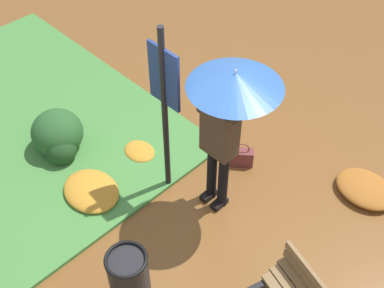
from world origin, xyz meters
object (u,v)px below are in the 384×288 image
Objects in this scene: person_with_umbrella at (228,107)px; handbag at (242,157)px; trash_bin at (130,281)px; info_sign_post at (165,96)px.

handbag is (-0.26, 0.66, -1.42)m from person_with_umbrella.
person_with_umbrella is 2.45× the size of trash_bin.
handbag is 0.44× the size of trash_bin.
person_with_umbrella is 0.89× the size of info_sign_post.
info_sign_post is at bearing -159.05° from person_with_umbrella.
trash_bin reaches higher than handbag.
info_sign_post reaches higher than handbag.
trash_bin is (0.24, -1.61, -1.13)m from person_with_umbrella.
person_with_umbrella is 0.73m from info_sign_post.
trash_bin is (0.50, -2.26, 0.29)m from handbag.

